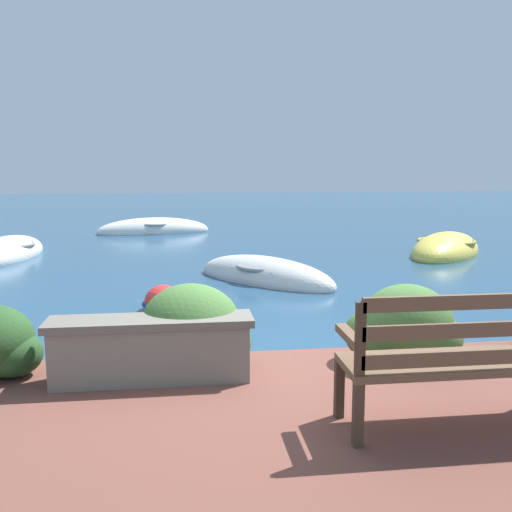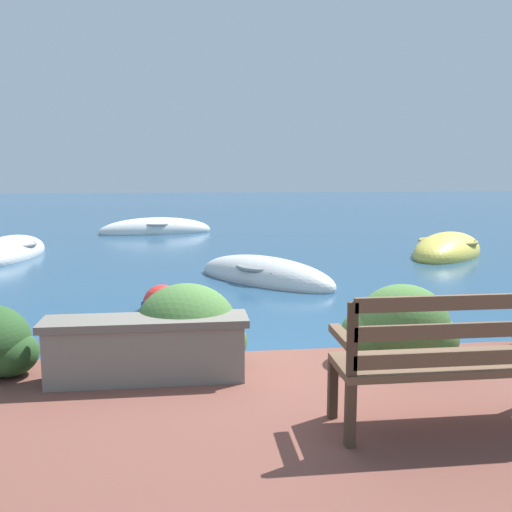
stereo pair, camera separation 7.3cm
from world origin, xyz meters
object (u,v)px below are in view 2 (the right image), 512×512
at_px(mooring_buoy, 162,303).
at_px(rowboat_nearest, 265,277).
at_px(park_bench, 453,357).
at_px(rowboat_outer, 156,231).
at_px(rowboat_far, 8,254).
at_px(rowboat_mid, 447,252).

bearing_deg(mooring_buoy, rowboat_nearest, 47.79).
xyz_separation_m(rowboat_nearest, mooring_buoy, (-1.65, -1.82, 0.03)).
bearing_deg(park_bench, rowboat_outer, 95.59).
distance_m(park_bench, rowboat_outer, 13.91).
bearing_deg(rowboat_far, mooring_buoy, -140.42).
xyz_separation_m(rowboat_mid, rowboat_outer, (-6.63, 5.11, -0.01)).
distance_m(rowboat_nearest, mooring_buoy, 2.46).
bearing_deg(rowboat_far, rowboat_mid, -89.97).
distance_m(park_bench, rowboat_far, 10.94).
relative_size(rowboat_mid, rowboat_outer, 0.90).
bearing_deg(park_bench, rowboat_mid, 59.54).
relative_size(rowboat_nearest, mooring_buoy, 4.97).
xyz_separation_m(park_bench, rowboat_far, (-5.53, 9.42, -0.64)).
height_order(rowboat_nearest, mooring_buoy, rowboat_nearest).
bearing_deg(rowboat_far, rowboat_nearest, -117.50).
xyz_separation_m(rowboat_far, mooring_buoy, (3.50, -5.14, 0.02)).
bearing_deg(rowboat_mid, rowboat_nearest, 158.27).
bearing_deg(rowboat_nearest, rowboat_far, -163.35).
height_order(rowboat_outer, mooring_buoy, rowboat_outer).
height_order(rowboat_mid, mooring_buoy, rowboat_mid).
distance_m(rowboat_nearest, rowboat_mid, 5.04).
height_order(rowboat_mid, rowboat_outer, rowboat_mid).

